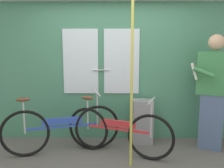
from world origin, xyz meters
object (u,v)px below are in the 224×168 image
object	(u,v)px
passenger_reading_newspaper	(213,90)
handrail_pole	(132,81)
bicycle_near_door	(117,131)
trash_bin_by_wall	(142,121)
bicycle_leaning_behind	(62,129)

from	to	relation	value
passenger_reading_newspaper	handrail_pole	bearing A→B (deg)	48.63
bicycle_near_door	trash_bin_by_wall	size ratio (longest dim) A/B	2.15
passenger_reading_newspaper	trash_bin_by_wall	distance (m)	1.23
passenger_reading_newspaper	handrail_pole	xyz separation A→B (m)	(-1.30, -0.57, 0.22)
trash_bin_by_wall	handrail_pole	size ratio (longest dim) A/B	0.31
trash_bin_by_wall	bicycle_leaning_behind	bearing A→B (deg)	-162.01
bicycle_near_door	handrail_pole	bearing A→B (deg)	-41.37
bicycle_leaning_behind	handrail_pole	bearing A→B (deg)	-36.18
bicycle_near_door	trash_bin_by_wall	distance (m)	0.63
handrail_pole	passenger_reading_newspaper	bearing A→B (deg)	23.51
bicycle_leaning_behind	bicycle_near_door	bearing A→B (deg)	-18.89
handrail_pole	bicycle_leaning_behind	bearing A→B (deg)	159.49
bicycle_leaning_behind	handrail_pole	xyz separation A→B (m)	(1.03, -0.38, 0.80)
trash_bin_by_wall	bicycle_near_door	bearing A→B (deg)	-133.19
trash_bin_by_wall	handrail_pole	distance (m)	1.17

